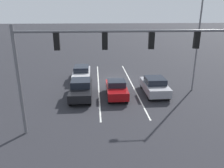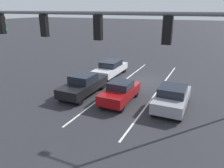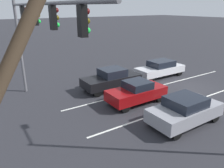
# 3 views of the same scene
# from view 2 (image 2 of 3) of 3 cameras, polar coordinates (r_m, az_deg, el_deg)

# --- Properties ---
(ground_plane) EXTENTS (240.00, 240.00, 0.00)m
(ground_plane) POSITION_cam_2_polar(r_m,az_deg,el_deg) (20.59, 8.52, 0.84)
(ground_plane) COLOR #28282D
(lane_stripe_left_divider) EXTENTS (0.12, 16.13, 0.01)m
(lane_stripe_left_divider) POSITION_cam_2_polar(r_m,az_deg,el_deg) (18.30, 11.88, -1.72)
(lane_stripe_left_divider) COLOR silver
(lane_stripe_left_divider) RESTS_ON ground_plane
(lane_stripe_center_divider) EXTENTS (0.12, 16.13, 0.01)m
(lane_stripe_center_divider) POSITION_cam_2_polar(r_m,az_deg,el_deg) (19.30, 1.76, -0.19)
(lane_stripe_center_divider) COLOR silver
(lane_stripe_center_divider) RESTS_ON ground_plane
(car_maroon_midlane_front) EXTENTS (1.74, 4.04, 1.52)m
(car_maroon_midlane_front) POSITION_cam_2_polar(r_m,az_deg,el_deg) (15.58, 2.11, -2.04)
(car_maroon_midlane_front) COLOR maroon
(car_maroon_midlane_front) RESTS_ON ground_plane
(car_black_rightlane_front) EXTENTS (1.87, 4.62, 1.63)m
(car_black_rightlane_front) POSITION_cam_2_polar(r_m,az_deg,el_deg) (16.99, -7.56, -0.18)
(car_black_rightlane_front) COLOR black
(car_black_rightlane_front) RESTS_ON ground_plane
(car_gray_leftlane_front) EXTENTS (1.93, 4.26, 1.57)m
(car_gray_leftlane_front) POSITION_cam_2_polar(r_m,az_deg,el_deg) (15.08, 15.43, -3.37)
(car_gray_leftlane_front) COLOR gray
(car_gray_leftlane_front) RESTS_ON ground_plane
(car_silver_rightlane_second) EXTENTS (1.83, 4.74, 1.50)m
(car_silver_rightlane_second) POSITION_cam_2_polar(r_m,az_deg,el_deg) (21.70, -0.40, 4.15)
(car_silver_rightlane_second) COLOR silver
(car_silver_rightlane_second) RESTS_ON ground_plane
(traffic_signal_gantry) EXTENTS (12.41, 0.37, 6.63)m
(traffic_signal_gantry) POSITION_cam_2_polar(r_m,az_deg,el_deg) (10.83, -19.55, 11.28)
(traffic_signal_gantry) COLOR slate
(traffic_signal_gantry) RESTS_ON ground_plane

